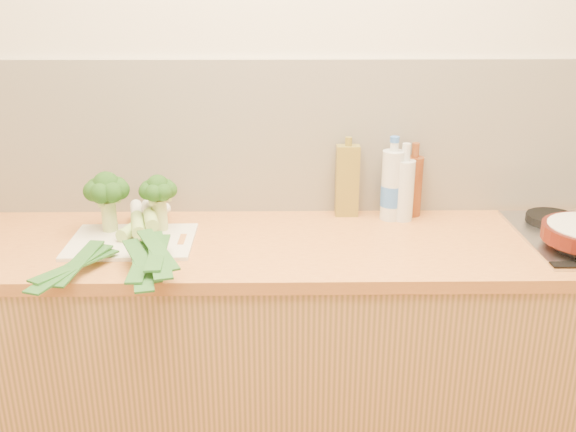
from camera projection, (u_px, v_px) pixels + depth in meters
The scene contains 12 objects.
room_shell at pixel (296, 138), 2.25m from camera, with size 3.50×3.50×3.50m.
counter at pixel (297, 360), 2.22m from camera, with size 3.20×0.62×0.90m.
chopping_board at pixel (132, 242), 2.04m from camera, with size 0.39×0.29×0.01m, color silver.
broccoli_left at pixel (107, 191), 2.07m from camera, with size 0.15×0.15×0.20m.
broccoli_right at pixel (158, 192), 2.08m from camera, with size 0.12×0.12×0.19m.
leek_front at pixel (123, 235), 2.02m from camera, with size 0.28×0.68×0.04m.
leek_mid at pixel (139, 232), 1.99m from camera, with size 0.22×0.69×0.04m.
leek_back at pixel (153, 229), 1.97m from camera, with size 0.21×0.61×0.04m.
oil_tin at pixel (347, 180), 2.25m from camera, with size 0.08×0.05×0.28m.
glass_bottle at pixel (404, 189), 2.21m from camera, with size 0.07×0.07×0.27m.
amber_bottle at pixel (413, 185), 2.26m from camera, with size 0.06×0.06×0.26m.
water_bottle at pixel (392, 187), 2.22m from camera, with size 0.08×0.08×0.27m.
Camera 1 is at (-0.06, -0.72, 1.68)m, focal length 40.00 mm.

